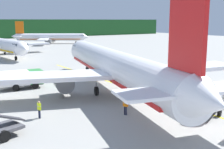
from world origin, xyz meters
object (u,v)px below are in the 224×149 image
service_truck_catering (211,98)px  crew_loader_left (39,108)px  airliner_foreground (114,66)px  airliner_distant (14,32)px  airliner_far_taxiway (50,37)px  service_truck_pushback (21,78)px  crew_marshaller (125,105)px

service_truck_catering → crew_loader_left: bearing=153.4°
airliner_foreground → crew_loader_left: 12.56m
crew_loader_left → airliner_distant: bearing=75.7°
service_truck_catering → airliner_distant: bearing=81.5°
airliner_foreground → airliner_far_taxiway: 82.51m
service_truck_pushback → crew_marshaller: size_ratio=3.34×
airliner_distant → crew_loader_left: airliner_distant is taller
airliner_far_taxiway → service_truck_pushback: size_ratio=4.66×
airliner_distant → service_truck_catering: size_ratio=3.73×
service_truck_pushback → crew_marshaller: (5.19, -16.61, -0.39)m
service_truck_catering → crew_marshaller: bearing=153.9°
airliner_distant → service_truck_catering: airliner_distant is taller
airliner_foreground → crew_loader_left: airliner_foreground is taller
airliner_foreground → airliner_far_taxiway: airliner_foreground is taller
airliner_foreground → service_truck_pushback: 12.74m
service_truck_catering → service_truck_pushback: 24.27m
service_truck_catering → crew_loader_left: 16.95m
airliner_far_taxiway → crew_marshaller: bearing=-107.0°
crew_marshaller → crew_loader_left: (-7.30, 3.72, -0.04)m
service_truck_catering → crew_marshaller: 8.76m
airliner_foreground → crew_loader_left: size_ratio=24.57×
airliner_far_taxiway → crew_loader_left: 90.51m
airliner_foreground → service_truck_catering: size_ratio=5.95×
airliner_far_taxiway → airliner_distant: (5.22, 70.14, -0.34)m
service_truck_pushback → airliner_distant: bearing=75.2°
airliner_far_taxiway → airliner_distant: 70.33m
service_truck_catering → crew_loader_left: size_ratio=4.13×
airliner_far_taxiway → airliner_distant: airliner_far_taxiway is taller
airliner_far_taxiway → crew_marshaller: (-26.81, -87.55, -1.45)m
service_truck_pushback → service_truck_catering: bearing=-57.5°
airliner_foreground → crew_marshaller: bearing=-117.0°
service_truck_catering → airliner_far_taxiway: bearing=78.3°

